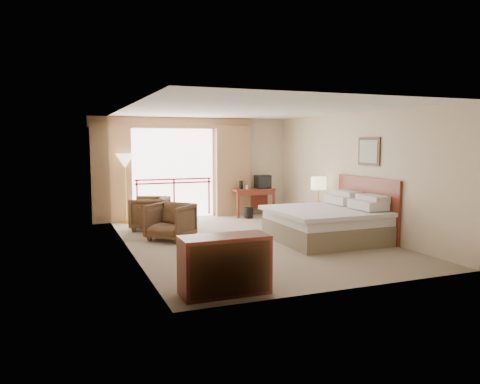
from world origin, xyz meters
name	(u,v)px	position (x,y,z in m)	size (l,w,h in m)	color
floor	(251,240)	(0.00, 0.00, 0.00)	(7.00, 7.00, 0.00)	#7E6B55
ceiling	(251,110)	(0.00, 0.00, 2.70)	(7.00, 7.00, 0.00)	white
wall_back	(202,167)	(0.00, 3.50, 1.35)	(5.00, 5.00, 0.00)	beige
wall_front	(350,194)	(0.00, -3.50, 1.35)	(5.00, 5.00, 0.00)	beige
wall_left	(128,180)	(-2.50, 0.00, 1.35)	(7.00, 7.00, 0.00)	beige
wall_right	(353,173)	(2.50, 0.00, 1.35)	(7.00, 7.00, 0.00)	beige
balcony_door	(174,174)	(-0.80, 3.48, 1.20)	(2.40, 2.40, 0.00)	white
balcony_railing	(174,188)	(-0.80, 3.46, 0.81)	(2.09, 0.03, 1.02)	#A60E19
curtain_left	(111,174)	(-2.45, 3.35, 1.25)	(1.00, 0.26, 2.50)	#976C4A
curtain_right	(232,171)	(0.85, 3.35, 1.25)	(1.00, 0.26, 2.50)	#976C4A
valance	(174,123)	(-0.80, 3.38, 2.55)	(4.40, 0.22, 0.28)	#976C4A
hvac_vent	(246,131)	(1.30, 3.47, 2.35)	(0.50, 0.04, 0.50)	silver
bed	(328,223)	(1.50, -0.60, 0.38)	(2.13, 2.06, 0.97)	brown
headboard	(367,207)	(2.46, -0.60, 0.65)	(0.06, 2.10, 1.30)	maroon
framed_art	(369,151)	(2.47, -0.60, 1.85)	(0.04, 0.72, 0.60)	#311D0F
nightstand	(319,216)	(2.14, 0.82, 0.27)	(0.38, 0.45, 0.54)	maroon
table_lamp	(319,184)	(2.14, 0.87, 1.05)	(0.37, 0.37, 0.65)	tan
phone	(321,204)	(2.09, 0.67, 0.59)	(0.20, 0.15, 0.09)	black
desk	(252,194)	(1.32, 3.06, 0.59)	(1.16, 0.56, 0.76)	maroon
tv	(263,182)	(1.62, 3.01, 0.94)	(0.41, 0.32, 0.37)	black
coffee_maker	(241,185)	(0.97, 3.01, 0.87)	(0.11, 0.11, 0.23)	black
cup	(247,187)	(1.12, 2.96, 0.81)	(0.07, 0.07, 0.11)	white
wastebasket	(249,213)	(1.05, 2.64, 0.15)	(0.23, 0.23, 0.29)	black
armchair_far	(150,229)	(-1.74, 2.00, 0.00)	(0.83, 0.85, 0.78)	#422C1B
armchair_near	(171,240)	(-1.55, 0.67, 0.00)	(0.82, 0.85, 0.77)	#422C1B
side_table	(150,215)	(-1.79, 1.64, 0.40)	(0.53, 0.53, 0.58)	#311D0F
book	(150,207)	(-1.79, 1.64, 0.58)	(0.17, 0.23, 0.02)	white
floor_lamp	(125,164)	(-2.13, 3.09, 1.51)	(0.45, 0.45, 1.76)	tan
dresser	(225,265)	(-1.68, -3.06, 0.40)	(1.20, 0.51, 0.80)	maroon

